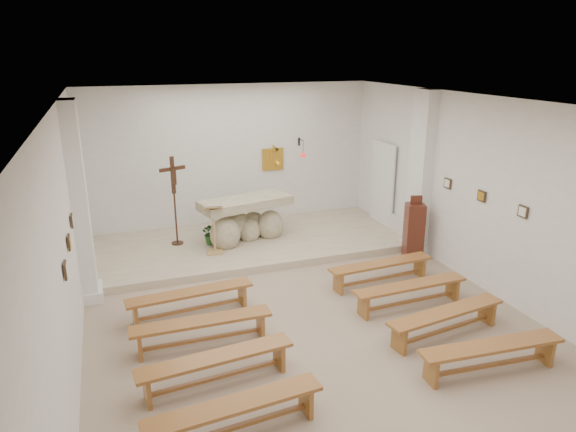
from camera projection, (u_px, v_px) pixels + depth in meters
name	position (u px, v px, depth m)	size (l,w,h in m)	color
ground	(307.00, 318.00, 8.52)	(7.00, 10.00, 0.00)	tan
wall_left	(66.00, 245.00, 6.85)	(0.02, 10.00, 3.50)	white
wall_right	(490.00, 197.00, 9.11)	(0.02, 10.00, 3.50)	white
wall_back	(231.00, 158.00, 12.45)	(7.00, 0.02, 3.50)	white
ceiling	(310.00, 104.00, 7.45)	(7.00, 10.00, 0.02)	silver
sanctuary_platform	(250.00, 243.00, 11.63)	(6.98, 3.00, 0.15)	beige
pilaster_left	(80.00, 204.00, 8.68)	(0.26, 0.55, 3.50)	white
pilaster_right	(420.00, 174.00, 10.86)	(0.26, 0.55, 3.50)	white
gold_wall_relief	(273.00, 159.00, 12.79)	(0.55, 0.04, 0.55)	gold
sanctuary_lamp	(303.00, 153.00, 12.74)	(0.11, 0.36, 0.44)	black
station_frame_left_front	(65.00, 270.00, 6.15)	(0.03, 0.20, 0.20)	#392A19
station_frame_left_mid	(69.00, 242.00, 7.05)	(0.03, 0.20, 0.20)	#392A19
station_frame_left_rear	(72.00, 221.00, 7.94)	(0.03, 0.20, 0.20)	#392A19
station_frame_right_front	(523.00, 212.00, 8.39)	(0.03, 0.20, 0.20)	#392A19
station_frame_right_mid	(482.00, 196.00, 9.29)	(0.03, 0.20, 0.20)	#392A19
station_frame_right_rear	(448.00, 183.00, 10.19)	(0.03, 0.20, 0.20)	#392A19
radiator_left	(87.00, 269.00, 9.75)	(0.10, 0.85, 0.52)	silver
radiator_right	(400.00, 229.00, 11.96)	(0.10, 0.85, 0.52)	silver
altar	(245.00, 222.00, 11.51)	(2.18, 1.25, 1.06)	beige
lectern	(214.00, 229.00, 10.70)	(0.43, 0.38, 1.09)	tan
crucifix_stand	(174.00, 194.00, 11.03)	(0.57, 0.26, 1.96)	#3D2013
potted_plant	(212.00, 233.00, 11.30)	(0.46, 0.40, 0.51)	#255522
donation_pedestal	(414.00, 231.00, 10.84)	(0.46, 0.46, 1.38)	#532017
bench_left_front	(190.00, 297.00, 8.50)	(2.11, 0.50, 0.44)	olive
bench_right_front	(381.00, 268.00, 9.66)	(2.11, 0.45, 0.44)	olive
bench_left_second	(202.00, 326.00, 7.61)	(2.10, 0.36, 0.44)	olive
bench_right_second	(410.00, 290.00, 8.76)	(2.10, 0.40, 0.44)	olive
bench_left_third	(216.00, 363.00, 6.71)	(2.11, 0.53, 0.44)	olive
bench_right_third	(446.00, 317.00, 7.87)	(2.12, 0.62, 0.44)	olive
bench_left_fourth	(235.00, 411.00, 5.82)	(2.11, 0.51, 0.44)	olive
bench_right_fourth	(491.00, 351.00, 6.97)	(2.11, 0.49, 0.44)	olive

